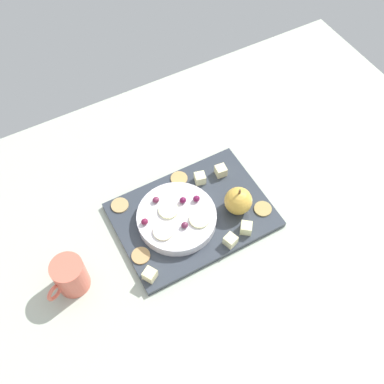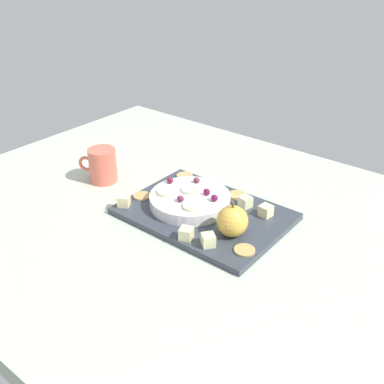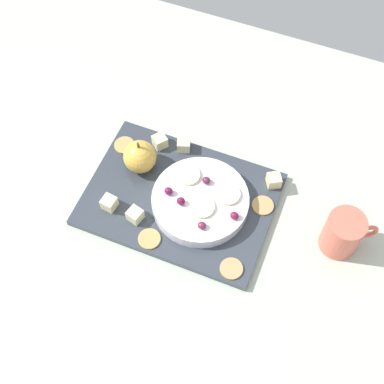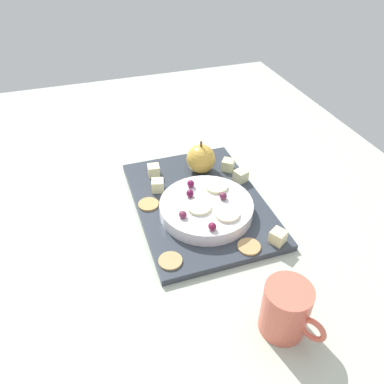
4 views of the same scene
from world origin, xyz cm
name	(u,v)px [view 2 (image 2 of 4)]	position (x,y,z in cm)	size (l,w,h in cm)	color
table	(211,235)	(0.00, 0.00, 2.16)	(138.30, 95.39, 4.32)	#ADB7A5
platter	(204,214)	(3.61, -2.42, 5.01)	(35.17, 25.24, 1.38)	#323842
serving_dish	(190,200)	(7.75, -2.44, 6.99)	(18.17, 18.17, 2.59)	white
apple_whole	(232,221)	(-6.20, 1.35, 8.92)	(6.44, 6.44, 6.44)	gold
apple_stem	(233,205)	(-6.20, 1.35, 12.74)	(0.50, 0.50, 1.20)	brown
cheese_cube_0	(266,211)	(-7.89, -9.08, 6.95)	(2.50, 2.50, 2.50)	beige
cheese_cube_1	(208,240)	(-4.75, 7.35, 6.95)	(2.50, 2.50, 2.50)	beige
cheese_cube_2	(245,202)	(-2.35, -9.58, 6.95)	(2.50, 2.50, 2.50)	beige
cheese_cube_3	(124,201)	(19.13, 7.05, 6.95)	(2.50, 2.50, 2.50)	beige
cheese_cube_4	(188,234)	(-0.47, 8.32, 6.95)	(2.50, 2.50, 2.50)	beige
cracker_0	(244,250)	(-11.32, 4.47, 5.90)	(4.13, 4.13, 0.40)	tan
cracker_1	(142,196)	(18.80, 1.64, 5.90)	(4.13, 4.13, 0.40)	tan
cracker_2	(237,195)	(1.80, -12.61, 5.90)	(4.13, 4.13, 0.40)	tan
cracker_3	(185,176)	(17.60, -12.52, 5.90)	(4.13, 4.13, 0.40)	tan
grape_0	(214,198)	(1.94, -3.70, 9.04)	(1.60, 1.44, 1.51)	maroon
grape_1	(180,199)	(7.56, 1.08, 8.99)	(1.60, 1.44, 1.40)	#60233E
grape_2	(207,192)	(4.87, -4.81, 9.04)	(1.60, 1.44, 1.52)	#5F1238
grape_3	(170,180)	(14.93, -3.98, 8.99)	(1.60, 1.44, 1.41)	maroon
grape_4	(197,180)	(10.20, -7.95, 8.93)	(1.60, 1.44, 1.29)	#692440
apple_slice_0	(194,206)	(3.86, 1.16, 8.59)	(4.58, 4.58, 0.60)	beige
apple_slice_1	(191,189)	(8.83, -4.28, 8.59)	(4.58, 4.58, 0.60)	beige
apple_slice_2	(168,191)	(12.29, -0.30, 8.59)	(4.58, 4.58, 0.60)	beige
cup	(103,165)	(33.94, -0.24, 8.64)	(9.43, 7.00, 8.65)	#DE644F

